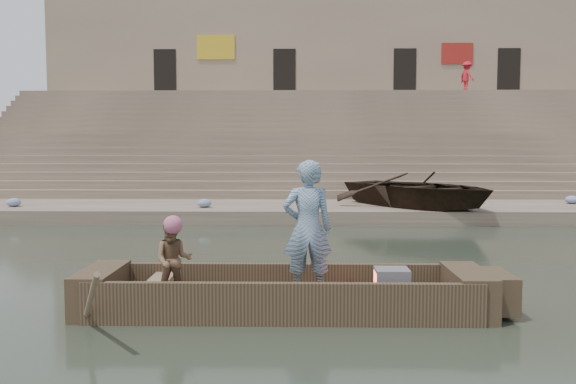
{
  "coord_description": "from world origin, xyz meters",
  "views": [
    {
      "loc": [
        -1.12,
        -10.97,
        2.32
      ],
      "look_at": [
        -1.34,
        0.61,
        1.4
      ],
      "focal_mm": 36.97,
      "sensor_mm": 36.0,
      "label": 1
    }
  ],
  "objects_px": {
    "standing_man": "(308,228)",
    "rowing_man": "(173,260)",
    "beached_rowboat": "(419,189)",
    "television": "(391,283)",
    "pedestrian": "(467,77)",
    "main_rowboat": "(283,304)"
  },
  "relations": [
    {
      "from": "standing_man",
      "to": "rowing_man",
      "type": "height_order",
      "value": "standing_man"
    },
    {
      "from": "rowing_man",
      "to": "beached_rowboat",
      "type": "xyz_separation_m",
      "value": [
        5.42,
        10.56,
        0.18
      ]
    },
    {
      "from": "television",
      "to": "pedestrian",
      "type": "bearing_deg",
      "value": 72.35
    },
    {
      "from": "main_rowboat",
      "to": "beached_rowboat",
      "type": "bearing_deg",
      "value": 69.21
    },
    {
      "from": "beached_rowboat",
      "to": "standing_man",
      "type": "bearing_deg",
      "value": -147.62
    },
    {
      "from": "main_rowboat",
      "to": "television",
      "type": "xyz_separation_m",
      "value": [
        1.49,
        -0.0,
        0.31
      ]
    },
    {
      "from": "rowing_man",
      "to": "standing_man",
      "type": "bearing_deg",
      "value": 1.09
    },
    {
      "from": "rowing_man",
      "to": "pedestrian",
      "type": "distance_m",
      "value": 27.44
    },
    {
      "from": "television",
      "to": "beached_rowboat",
      "type": "height_order",
      "value": "beached_rowboat"
    },
    {
      "from": "pedestrian",
      "to": "rowing_man",
      "type": "bearing_deg",
      "value": 137.11
    },
    {
      "from": "main_rowboat",
      "to": "pedestrian",
      "type": "bearing_deg",
      "value": 69.24
    },
    {
      "from": "beached_rowboat",
      "to": "main_rowboat",
      "type": "bearing_deg",
      "value": -149.17
    },
    {
      "from": "rowing_man",
      "to": "pedestrian",
      "type": "relative_size",
      "value": 0.67
    },
    {
      "from": "main_rowboat",
      "to": "beached_rowboat",
      "type": "distance_m",
      "value": 11.13
    },
    {
      "from": "main_rowboat",
      "to": "standing_man",
      "type": "xyz_separation_m",
      "value": [
        0.34,
        0.05,
        1.06
      ]
    },
    {
      "from": "television",
      "to": "pedestrian",
      "type": "relative_size",
      "value": 0.28
    },
    {
      "from": "rowing_man",
      "to": "television",
      "type": "bearing_deg",
      "value": -2.83
    },
    {
      "from": "standing_man",
      "to": "beached_rowboat",
      "type": "distance_m",
      "value": 10.94
    },
    {
      "from": "main_rowboat",
      "to": "television",
      "type": "relative_size",
      "value": 10.87
    },
    {
      "from": "standing_man",
      "to": "beached_rowboat",
      "type": "xyz_separation_m",
      "value": [
        3.6,
        10.32,
        -0.22
      ]
    },
    {
      "from": "main_rowboat",
      "to": "rowing_man",
      "type": "bearing_deg",
      "value": -172.75
    },
    {
      "from": "television",
      "to": "main_rowboat",
      "type": "bearing_deg",
      "value": 180.0
    }
  ]
}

